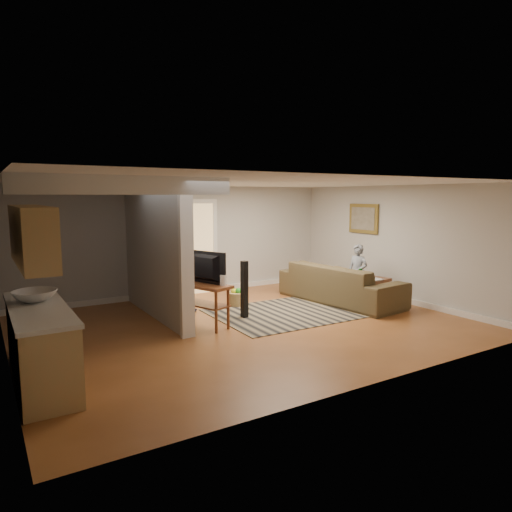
% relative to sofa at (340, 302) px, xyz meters
% --- Properties ---
extents(ground, '(7.50, 7.50, 0.00)m').
position_rel_sofa_xyz_m(ground, '(-2.60, -0.51, 0.00)').
color(ground, brown).
rests_on(ground, ground).
extents(room_shell, '(7.54, 6.02, 2.52)m').
position_rel_sofa_xyz_m(room_shell, '(-3.67, -0.08, 1.46)').
color(room_shell, '#BCBAB4').
rests_on(room_shell, ground).
extents(area_rug, '(2.98, 2.20, 0.01)m').
position_rel_sofa_xyz_m(area_rug, '(-1.46, -0.18, 0.01)').
color(area_rug, black).
rests_on(area_rug, ground).
extents(sofa, '(1.38, 2.90, 0.82)m').
position_rel_sofa_xyz_m(sofa, '(0.00, 0.00, 0.00)').
color(sofa, '#403120').
rests_on(sofa, ground).
extents(coffee_table, '(1.45, 0.99, 0.79)m').
position_rel_sofa_xyz_m(coffee_table, '(0.22, -0.32, 0.41)').
color(coffee_table, '#5E2D16').
rests_on(coffee_table, ground).
extents(tv_console, '(0.85, 1.29, 1.04)m').
position_rel_sofa_xyz_m(tv_console, '(-3.34, -0.11, 0.69)').
color(tv_console, '#5E2D16').
rests_on(tv_console, ground).
extents(speaker_left, '(0.12, 0.12, 1.08)m').
position_rel_sofa_xyz_m(speaker_left, '(-2.42, -0.06, 0.54)').
color(speaker_left, black).
rests_on(speaker_left, ground).
extents(speaker_right, '(0.13, 0.13, 0.99)m').
position_rel_sofa_xyz_m(speaker_right, '(-3.60, 2.19, 0.50)').
color(speaker_right, black).
rests_on(speaker_right, ground).
extents(toy_basket, '(0.43, 0.43, 0.38)m').
position_rel_sofa_xyz_m(toy_basket, '(-2.05, 0.88, 0.16)').
color(toy_basket, olive).
rests_on(toy_basket, ground).
extents(child, '(0.41, 0.52, 1.25)m').
position_rel_sofa_xyz_m(child, '(0.31, -0.18, 0.00)').
color(child, gray).
rests_on(child, ground).
extents(toddler, '(0.61, 0.55, 1.03)m').
position_rel_sofa_xyz_m(toddler, '(-3.20, 0.96, 0.00)').
color(toddler, '#1F2041').
rests_on(toddler, ground).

